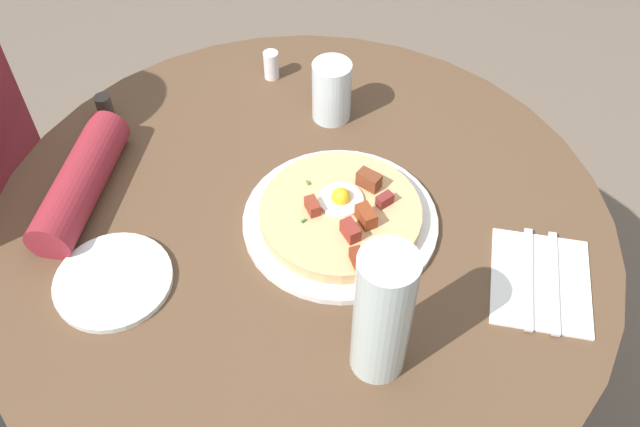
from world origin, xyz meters
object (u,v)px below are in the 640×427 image
object	(u,v)px
breakfast_pizza	(341,213)
fork	(554,281)
knife	(528,277)
salt_shaker	(271,65)
dining_table	(302,282)
pepper_shaker	(105,108)
water_bottle	(382,315)
bread_plate	(113,281)
water_glass	(332,91)
pizza_plate	(340,221)

from	to	relation	value
breakfast_pizza	fork	distance (m)	0.32
knife	salt_shaker	size ratio (longest dim) A/B	3.30
knife	dining_table	bearing A→B (deg)	82.37
fork	pepper_shaker	size ratio (longest dim) A/B	3.63
fork	salt_shaker	distance (m)	0.64
dining_table	knife	distance (m)	0.39
knife	breakfast_pizza	bearing A→B (deg)	79.50
water_bottle	pepper_shaker	distance (m)	0.66
salt_shaker	bread_plate	bearing A→B (deg)	-23.01
breakfast_pizza	salt_shaker	size ratio (longest dim) A/B	4.52
water_glass	water_bottle	size ratio (longest dim) A/B	0.50
water_glass	water_bottle	distance (m)	0.49
dining_table	fork	xyz separation A→B (m)	(0.12, 0.37, 0.17)
water_glass	breakfast_pizza	bearing A→B (deg)	3.43
pizza_plate	fork	world-z (taller)	pizza_plate
pepper_shaker	salt_shaker	bearing A→B (deg)	113.06
fork	knife	bearing A→B (deg)	90.00
dining_table	water_glass	bearing A→B (deg)	168.75
breakfast_pizza	knife	xyz separation A→B (m)	(0.10, 0.27, -0.02)
dining_table	water_bottle	world-z (taller)	water_bottle
knife	pepper_shaker	size ratio (longest dim) A/B	3.63
pepper_shaker	water_bottle	bearing A→B (deg)	44.04
pizza_plate	salt_shaker	bearing A→B (deg)	-160.72
fork	water_bottle	world-z (taller)	water_bottle
pepper_shaker	breakfast_pizza	bearing A→B (deg)	59.95
pizza_plate	breakfast_pizza	size ratio (longest dim) A/B	1.22
fork	water_glass	bearing A→B (deg)	52.03
fork	water_glass	size ratio (longest dim) A/B	1.62
breakfast_pizza	water_bottle	world-z (taller)	water_bottle
dining_table	breakfast_pizza	distance (m)	0.20
bread_plate	salt_shaker	world-z (taller)	salt_shaker
bread_plate	pizza_plate	bearing A→B (deg)	109.29
pizza_plate	bread_plate	size ratio (longest dim) A/B	1.76
pizza_plate	pepper_shaker	xyz separation A→B (m)	(-0.24, -0.41, 0.02)
bread_plate	knife	size ratio (longest dim) A/B	0.94
dining_table	fork	bearing A→B (deg)	72.58
knife	water_bottle	distance (m)	0.28
breakfast_pizza	water_bottle	distance (m)	0.25
knife	pizza_plate	bearing A→B (deg)	79.56
water_glass	pepper_shaker	bearing A→B (deg)	-88.20
pizza_plate	water_glass	xyz separation A→B (m)	(-0.25, -0.01, 0.05)
pizza_plate	bread_plate	xyz separation A→B (m)	(0.11, -0.33, -0.00)
knife	salt_shaker	xyz separation A→B (m)	(-0.46, -0.39, 0.02)
pizza_plate	pepper_shaker	distance (m)	0.47
water_bottle	pepper_shaker	xyz separation A→B (m)	(-0.47, -0.46, -0.09)
dining_table	pizza_plate	distance (m)	0.18
dining_table	water_glass	distance (m)	0.33
water_glass	water_bottle	world-z (taller)	water_bottle
fork	knife	distance (m)	0.04
breakfast_pizza	water_bottle	xyz separation A→B (m)	(0.23, 0.04, 0.09)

